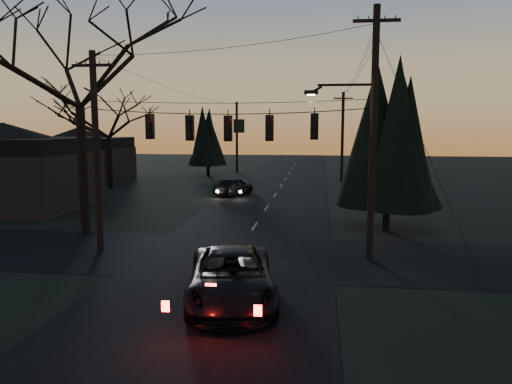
# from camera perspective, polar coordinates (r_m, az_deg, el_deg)

# --- Properties ---
(ground_plane) EXTENTS (160.00, 160.00, 0.00)m
(ground_plane) POSITION_cam_1_polar(r_m,az_deg,el_deg) (12.05, -10.76, -19.36)
(ground_plane) COLOR black
(main_road) EXTENTS (8.00, 120.00, 0.02)m
(main_road) POSITION_cam_1_polar(r_m,az_deg,el_deg) (30.85, 0.82, -2.46)
(main_road) COLOR black
(main_road) RESTS_ON ground
(cross_road) EXTENTS (60.00, 7.00, 0.02)m
(cross_road) POSITION_cam_1_polar(r_m,az_deg,el_deg) (21.18, -2.30, -7.20)
(cross_road) COLOR black
(cross_road) RESTS_ON ground
(utility_pole_right) EXTENTS (5.00, 0.30, 10.00)m
(utility_pole_right) POSITION_cam_1_polar(r_m,az_deg,el_deg) (20.99, 12.81, -7.55)
(utility_pole_right) COLOR black
(utility_pole_right) RESTS_ON ground
(utility_pole_left) EXTENTS (1.80, 0.30, 8.50)m
(utility_pole_left) POSITION_cam_1_polar(r_m,az_deg,el_deg) (22.93, -17.34, -6.41)
(utility_pole_left) COLOR black
(utility_pole_left) RESTS_ON ground
(utility_pole_far_r) EXTENTS (1.80, 0.30, 8.50)m
(utility_pole_far_r) POSITION_cam_1_polar(r_m,az_deg,el_deg) (48.52, 9.73, 1.14)
(utility_pole_far_r) COLOR black
(utility_pole_far_r) RESTS_ON ground
(utility_pole_far_l) EXTENTS (0.30, 0.30, 8.00)m
(utility_pole_far_l) POSITION_cam_1_polar(r_m,az_deg,el_deg) (57.22, -2.19, 2.24)
(utility_pole_far_l) COLOR black
(utility_pole_far_l) RESTS_ON ground
(span_signal_assembly) EXTENTS (11.50, 0.44, 1.46)m
(span_signal_assembly) POSITION_cam_1_polar(r_m,az_deg,el_deg) (20.51, -3.04, 7.40)
(span_signal_assembly) COLOR black
(span_signal_assembly) RESTS_ON ground
(bare_tree_left) EXTENTS (10.64, 10.64, 12.57)m
(bare_tree_left) POSITION_cam_1_polar(r_m,az_deg,el_deg) (26.26, -19.72, 14.57)
(bare_tree_left) COLOR black
(bare_tree_left) RESTS_ON ground
(evergreen_right) EXTENTS (4.27, 4.27, 7.74)m
(evergreen_right) POSITION_cam_1_polar(r_m,az_deg,el_deg) (26.21, 14.93, 5.28)
(evergreen_right) COLOR black
(evergreen_right) RESTS_ON ground
(bare_tree_dist) EXTENTS (7.62, 7.62, 8.76)m
(bare_tree_dist) POSITION_cam_1_polar(r_m,az_deg,el_deg) (44.21, -16.55, 8.26)
(bare_tree_dist) COLOR black
(bare_tree_dist) RESTS_ON ground
(evergreen_dist) EXTENTS (3.97, 3.97, 6.62)m
(evergreen_dist) POSITION_cam_1_polar(r_m,az_deg,el_deg) (53.46, -5.53, 6.01)
(evergreen_dist) COLOR black
(evergreen_dist) RESTS_ON ground
(house_left_near) EXTENTS (10.00, 8.00, 5.60)m
(house_left_near) POSITION_cam_1_polar(r_m,az_deg,el_deg) (36.55, -26.73, 2.72)
(house_left_near) COLOR black
(house_left_near) RESTS_ON ground
(house_left_far) EXTENTS (9.00, 7.00, 5.20)m
(house_left_far) POSITION_cam_1_polar(r_m,az_deg,el_deg) (51.86, -19.59, 4.11)
(house_left_far) COLOR black
(house_left_far) RESTS_ON ground
(suv_near) EXTENTS (3.56, 5.98, 1.56)m
(suv_near) POSITION_cam_1_polar(r_m,az_deg,el_deg) (15.58, -2.83, -9.76)
(suv_near) COLOR black
(suv_near) RESTS_ON ground
(sedan_oncoming_a) EXTENTS (2.95, 4.45, 1.41)m
(sedan_oncoming_a) POSITION_cam_1_polar(r_m,az_deg,el_deg) (38.78, -2.58, 0.67)
(sedan_oncoming_a) COLOR black
(sedan_oncoming_a) RESTS_ON ground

